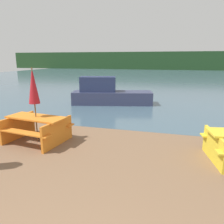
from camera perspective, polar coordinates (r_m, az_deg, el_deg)
The scene contains 5 objects.
water at distance 32.32m, azimuth 13.92°, elevation 9.00°, with size 60.00×50.00×0.00m.
far_treeline at distance 52.23m, azimuth 14.72°, elevation 12.83°, with size 80.00×1.60×4.00m.
picnic_table_orange at distance 6.97m, azimuth -19.07°, elevation -3.58°, with size 1.94×1.60×0.78m.
umbrella_crimson at distance 6.73m, azimuth -19.88°, elevation 6.36°, with size 0.32×0.32×2.22m.
boat at distance 12.11m, azimuth -0.93°, elevation 4.67°, with size 4.51×2.18×1.51m.
Camera 1 is at (0.82, -0.39, 2.46)m, focal length 35.00 mm.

